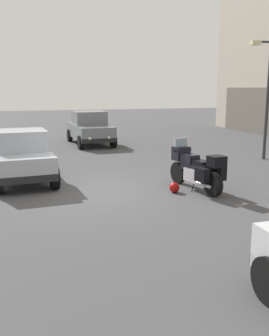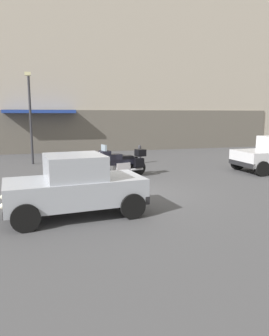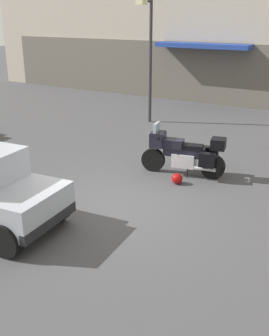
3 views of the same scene
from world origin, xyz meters
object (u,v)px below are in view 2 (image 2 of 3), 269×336
(motorcycle, at_px, (122,162))
(streetlamp_curbside, at_px, (30,109))
(helmet, at_px, (129,176))
(car_compact_side, at_px, (75,186))
(bollard_curbside, at_px, (140,154))

(motorcycle, bearing_deg, streetlamp_curbside, -62.99)
(helmet, bearing_deg, car_compact_side, -121.96)
(motorcycle, bearing_deg, bollard_curbside, -130.04)
(motorcycle, distance_m, bollard_curbside, 3.73)
(car_compact_side, bearing_deg, motorcycle, -122.25)
(streetlamp_curbside, height_order, bollard_curbside, streetlamp_curbside)
(helmet, xyz_separation_m, bollard_curbside, (1.63, 3.96, 0.37))
(streetlamp_curbside, relative_size, bollard_curbside, 4.74)
(streetlamp_curbside, bearing_deg, bollard_curbside, -12.31)
(motorcycle, distance_m, helmet, 0.83)
(helmet, xyz_separation_m, car_compact_side, (-2.46, -3.95, 0.63))
(helmet, relative_size, car_compact_side, 0.08)
(bollard_curbside, bearing_deg, helmet, -112.41)
(helmet, height_order, streetlamp_curbside, streetlamp_curbside)
(streetlamp_curbside, bearing_deg, car_compact_side, -82.08)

